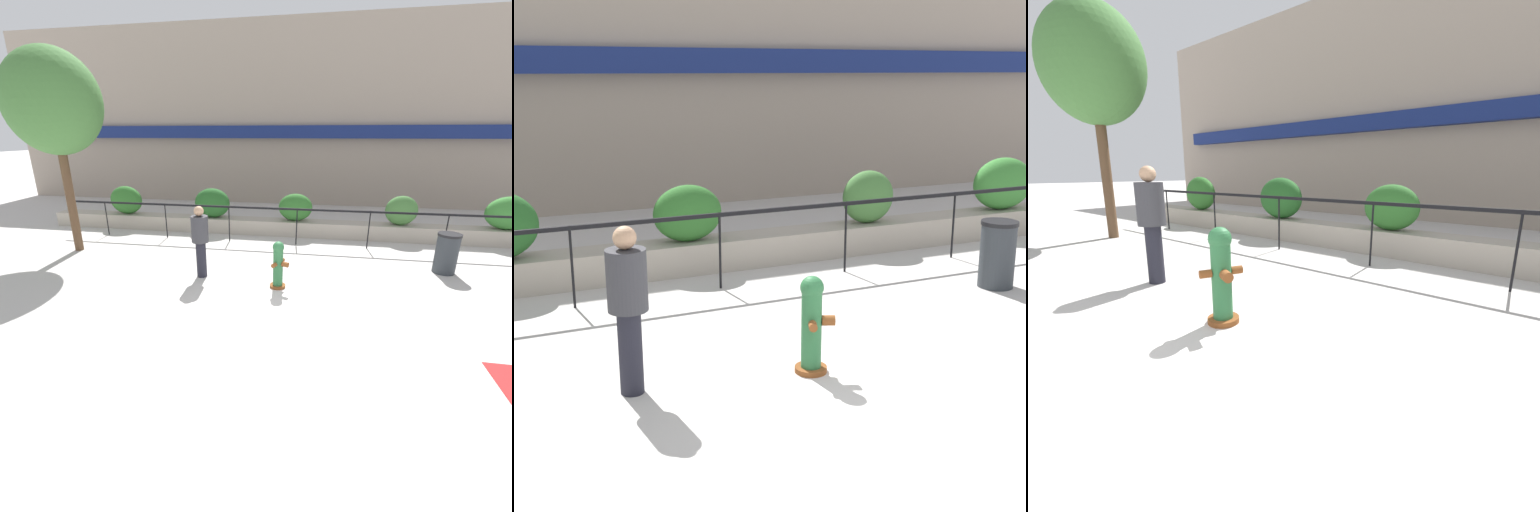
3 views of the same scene
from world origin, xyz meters
TOP-DOWN VIEW (x-y plane):
  - ground_plane at (0.00, 0.00)m, footprint 120.00×120.00m
  - building_facade at (0.00, 11.98)m, footprint 30.00×1.36m
  - planter_wall_low at (0.00, 6.00)m, footprint 18.00×0.70m
  - fence_railing_segment at (-0.00, 4.90)m, footprint 15.00×0.05m
  - hedge_bush_2 at (-0.13, 6.00)m, footprint 1.13×0.62m
  - hedge_bush_3 at (3.25, 6.00)m, footprint 1.00×0.56m
  - hedge_bush_4 at (6.35, 6.00)m, footprint 1.36×0.70m
  - fire_hydrant at (-0.19, 1.65)m, footprint 0.48×0.47m
  - pedestrian at (-2.08, 1.95)m, footprint 0.49×0.49m
  - trash_bin at (3.79, 3.25)m, footprint 0.55×0.55m

SIDE VIEW (x-z plane):
  - ground_plane at x=0.00m, z-range 0.00..0.00m
  - planter_wall_low at x=0.00m, z-range 0.00..0.50m
  - trash_bin at x=3.79m, z-range 0.00..1.01m
  - fire_hydrant at x=-0.19m, z-range 0.01..1.09m
  - hedge_bush_2 at x=-0.13m, z-range 0.50..1.41m
  - hedge_bush_3 at x=3.25m, z-range 0.50..1.44m
  - pedestrian at x=-2.08m, z-range 0.12..1.85m
  - hedge_bush_4 at x=6.35m, z-range 0.50..1.51m
  - fence_railing_segment at x=0.00m, z-range 0.44..1.59m
  - building_facade at x=0.00m, z-range -0.01..7.99m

